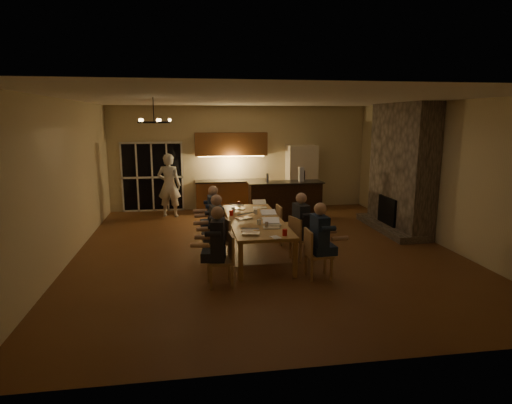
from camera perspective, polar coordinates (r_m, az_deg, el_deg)
The scene contains 43 objects.
floor at distance 9.39m, azimuth 1.18°, elevation -6.39°, with size 9.00×9.00×0.00m, color brown.
back_wall at distance 13.49m, azimuth -2.16°, elevation 5.90°, with size 8.00×0.04×3.20m, color beige.
left_wall at distance 9.23m, azimuth -24.19°, elevation 2.52°, with size 0.04×9.00×3.20m, color beige.
right_wall at distance 10.51m, azimuth 23.38°, elevation 3.52°, with size 0.04×9.00×3.20m, color beige.
ceiling at distance 8.97m, azimuth 1.27°, elevation 13.64°, with size 8.00×9.00×0.04m, color white.
french_doors at distance 13.45m, azimuth -13.64°, elevation 3.22°, with size 1.86×0.08×2.10m, color black.
fireplace at distance 11.39m, azimuth 18.82°, elevation 4.35°, with size 0.58×2.50×3.20m, color #76675D.
kitchenette at distance 13.18m, azimuth -3.29°, elevation 4.02°, with size 2.24×0.68×2.40m, color brown, non-canonical shape.
refrigerator at distance 13.55m, azimuth 6.06°, elevation 3.31°, with size 0.90×0.68×2.00m, color beige.
dining_table at distance 9.04m, azimuth -0.12°, elevation -4.60°, with size 1.10×3.11×0.75m, color #B68B49.
bar_island at distance 12.06m, azimuth 3.87°, elevation 0.17°, with size 2.10×0.68×1.08m, color black.
chair_left_near at distance 7.37m, azimuth -4.83°, elevation -7.77°, with size 0.44×0.44×0.89m, color tan, non-canonical shape.
chair_left_mid at distance 8.46m, azimuth -5.22°, elevation -5.26°, with size 0.44×0.44×0.89m, color tan, non-canonical shape.
chair_left_far at distance 9.52m, azimuth -5.79°, elevation -3.41°, with size 0.44×0.44×0.89m, color tan, non-canonical shape.
chair_right_near at distance 7.77m, azimuth 8.36°, elevation -6.84°, with size 0.44×0.44×0.89m, color tan, non-canonical shape.
chair_right_mid at distance 8.71m, azimuth 6.29°, elevation -4.81°, with size 0.44×0.44×0.89m, color tan, non-canonical shape.
chair_right_far at distance 9.76m, azimuth 4.20°, elevation -3.02°, with size 0.44×0.44×0.89m, color tan, non-canonical shape.
person_left_near at distance 7.31m, azimuth -5.07°, elevation -5.90°, with size 0.60×0.60×1.38m, color #22242B, non-canonical shape.
person_right_near at distance 7.68m, azimuth 8.44°, elevation -5.15°, with size 0.60×0.60×1.38m, color navy, non-canonical shape.
person_left_mid at distance 8.40m, azimuth -5.23°, elevation -3.65°, with size 0.60×0.60×1.38m, color #31353A, non-canonical shape.
person_right_mid at distance 8.61m, azimuth 5.98°, elevation -3.30°, with size 0.60×0.60×1.38m, color #22242B, non-canonical shape.
person_left_far at distance 9.47m, azimuth -5.68°, elevation -1.96°, with size 0.60×0.60×1.38m, color navy, non-canonical shape.
standing_person at distance 12.59m, azimuth -11.50°, elevation 2.20°, with size 0.67×0.44×1.84m, color silver.
chandelier at distance 8.17m, azimuth -13.44°, elevation 10.30°, with size 0.60×0.60×0.03m, color black.
laptop_a at distance 7.81m, azimuth -0.69°, elevation -3.43°, with size 0.32×0.28×0.23m, color silver, non-canonical shape.
laptop_b at distance 8.21m, azimuth 2.07°, elevation -2.70°, with size 0.32×0.28×0.23m, color silver, non-canonical shape.
laptop_c at distance 8.99m, azimuth -1.68°, elevation -1.49°, with size 0.32×0.28×0.23m, color silver, non-canonical shape.
laptop_d at distance 8.93m, azimuth 1.80°, elevation -1.57°, with size 0.32×0.28×0.23m, color silver, non-canonical shape.
laptop_e at distance 9.93m, azimuth -2.41°, elevation -0.29°, with size 0.32×0.28×0.23m, color silver, non-canonical shape.
laptop_f at distance 10.03m, azimuth 0.51°, elevation -0.16°, with size 0.32×0.28×0.23m, color silver, non-canonical shape.
mug_front at distance 8.48m, azimuth 0.39°, elevation -2.69°, with size 0.08×0.08×0.10m, color silver.
mug_mid at distance 9.45m, azimuth -0.08°, elevation -1.26°, with size 0.09×0.09×0.10m, color silver.
mug_back at distance 9.64m, azimuth -3.04°, elevation -1.02°, with size 0.08×0.08×0.10m, color silver.
redcup_near at distance 7.70m, azimuth 3.86°, elevation -4.06°, with size 0.08×0.08×0.12m, color red.
redcup_mid at distance 9.28m, azimuth -3.31°, elevation -1.44°, with size 0.09×0.09×0.12m, color red.
can_silver at distance 8.20m, azimuth 1.43°, elevation -3.10°, with size 0.07×0.07×0.12m, color #B2B2B7.
can_cola at distance 10.25m, azimuth -2.31°, elevation -0.22°, with size 0.06×0.06×0.12m, color #3F0F0C.
plate_near at distance 8.43m, azimuth 2.50°, elevation -3.08°, with size 0.27×0.27×0.02m, color silver.
plate_left at distance 7.98m, azimuth -1.16°, elevation -3.88°, with size 0.23×0.23×0.02m, color silver.
plate_far at distance 9.71m, azimuth 1.55°, elevation -1.16°, with size 0.24×0.24×0.02m, color silver.
notepad at distance 7.58m, azimuth 2.64°, elevation -4.72°, with size 0.14×0.20×0.01m, color white.
bar_bottle at distance 11.84m, azimuth 1.54°, elevation 3.22°, with size 0.07×0.07×0.24m, color #99999E.
bar_blender at distance 12.02m, azimuth 6.05°, elevation 3.69°, with size 0.13×0.13×0.41m, color silver.
Camera 1 is at (-1.58, -8.82, 2.82)m, focal length 30.00 mm.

